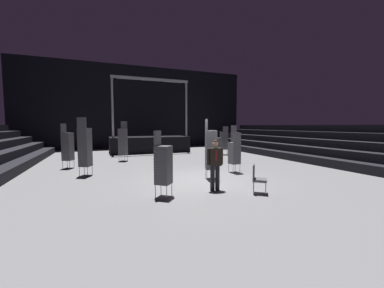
# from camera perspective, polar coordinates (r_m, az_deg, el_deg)

# --- Properties ---
(ground_plane) EXTENTS (22.00, 30.00, 0.10)m
(ground_plane) POSITION_cam_1_polar(r_m,az_deg,el_deg) (9.78, 2.38, -8.84)
(ground_plane) COLOR slate
(arena_end_wall) EXTENTS (22.00, 0.30, 8.00)m
(arena_end_wall) POSITION_cam_1_polar(r_m,az_deg,el_deg) (24.07, -12.44, 8.69)
(arena_end_wall) COLOR black
(arena_end_wall) RESTS_ON ground_plane
(bleacher_bank_right) EXTENTS (3.75, 24.00, 2.25)m
(bleacher_bank_right) POSITION_cam_1_polar(r_m,az_deg,el_deg) (16.25, 31.59, 0.02)
(bleacher_bank_right) COLOR black
(bleacher_bank_right) RESTS_ON ground_plane
(stage_riser) EXTENTS (6.31, 2.61, 5.88)m
(stage_riser) POSITION_cam_1_polar(r_m,az_deg,el_deg) (19.85, -10.29, 0.19)
(stage_riser) COLOR black
(stage_riser) RESTS_ON ground_plane
(man_with_tie) EXTENTS (0.57, 0.28, 1.73)m
(man_with_tie) POSITION_cam_1_polar(r_m,az_deg,el_deg) (8.00, 5.64, -4.36)
(man_with_tie) COLOR black
(man_with_tie) RESTS_ON ground_plane
(chair_stack_front_left) EXTENTS (0.51, 0.51, 1.79)m
(chair_stack_front_left) POSITION_cam_1_polar(r_m,az_deg,el_deg) (16.82, 6.38, 0.03)
(chair_stack_front_left) COLOR #B2B5BA
(chair_stack_front_left) RESTS_ON ground_plane
(chair_stack_front_right) EXTENTS (0.60, 0.60, 2.56)m
(chair_stack_front_right) POSITION_cam_1_polar(r_m,az_deg,el_deg) (11.35, -24.55, -0.60)
(chair_stack_front_right) COLOR #B2B5BA
(chair_stack_front_right) RESTS_ON ground_plane
(chair_stack_mid_left) EXTENTS (0.60, 0.60, 2.22)m
(chair_stack_mid_left) POSITION_cam_1_polar(r_m,az_deg,el_deg) (16.08, 10.38, 0.53)
(chair_stack_mid_left) COLOR #B2B5BA
(chair_stack_mid_left) RESTS_ON ground_plane
(chair_stack_mid_right) EXTENTS (0.59, 0.59, 2.31)m
(chair_stack_mid_right) POSITION_cam_1_polar(r_m,az_deg,el_deg) (13.71, -27.97, -0.43)
(chair_stack_mid_right) COLOR #B2B5BA
(chair_stack_mid_right) RESTS_ON ground_plane
(chair_stack_mid_centre) EXTENTS (0.62, 0.62, 2.14)m
(chair_stack_mid_centre) POSITION_cam_1_polar(r_m,az_deg,el_deg) (17.90, 8.02, 0.82)
(chair_stack_mid_centre) COLOR #B2B5BA
(chair_stack_mid_centre) RESTS_ON ground_plane
(chair_stack_rear_left) EXTENTS (0.55, 0.55, 2.48)m
(chair_stack_rear_left) POSITION_cam_1_polar(r_m,az_deg,el_deg) (9.70, 4.60, -1.25)
(chair_stack_rear_left) COLOR #B2B5BA
(chair_stack_rear_left) RESTS_ON ground_plane
(chair_stack_rear_right) EXTENTS (0.62, 0.62, 2.05)m
(chair_stack_rear_right) POSITION_cam_1_polar(r_m,az_deg,el_deg) (7.31, -7.00, -4.84)
(chair_stack_rear_right) COLOR #B2B5BA
(chair_stack_rear_right) RESTS_ON ground_plane
(chair_stack_rear_centre) EXTENTS (0.61, 0.61, 2.48)m
(chair_stack_rear_centre) POSITION_cam_1_polar(r_m,az_deg,el_deg) (15.21, -16.42, 0.67)
(chair_stack_rear_centre) COLOR #B2B5BA
(chair_stack_rear_centre) RESTS_ON ground_plane
(chair_stack_aisle_left) EXTENTS (0.46, 0.46, 1.88)m
(chair_stack_aisle_left) POSITION_cam_1_polar(r_m,az_deg,el_deg) (11.22, 10.29, -2.04)
(chair_stack_aisle_left) COLOR #B2B5BA
(chair_stack_aisle_left) RESTS_ON ground_plane
(loose_chair_near_man) EXTENTS (0.62, 0.62, 0.95)m
(loose_chair_near_man) POSITION_cam_1_polar(r_m,az_deg,el_deg) (8.00, 15.62, -7.75)
(loose_chair_near_man) COLOR #B2B5BA
(loose_chair_near_man) RESTS_ON ground_plane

